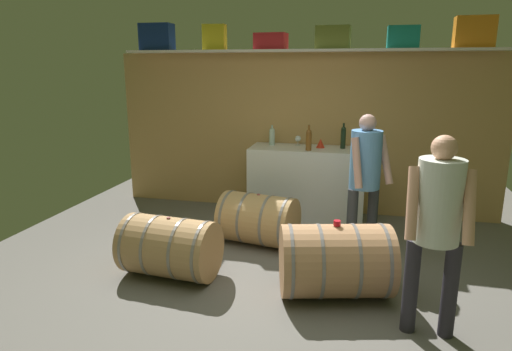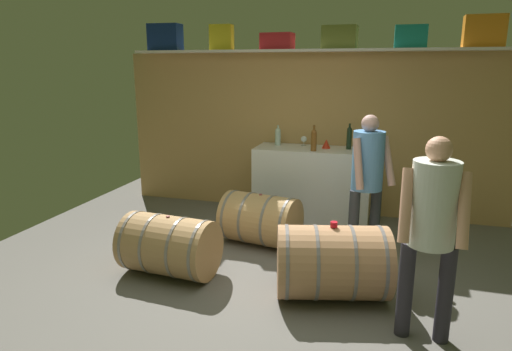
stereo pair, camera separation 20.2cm
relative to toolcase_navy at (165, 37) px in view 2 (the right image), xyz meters
The scene contains 21 objects.
ground_plane 3.57m from the toolcase_navy, 40.95° to the right, with size 6.40×8.26×0.02m, color #635F59.
back_wall_panel 2.39m from the toolcase_navy, ahead, with size 5.20×0.10×2.15m, color tan.
high_shelf_board 2.02m from the toolcase_navy, ahead, with size 4.78×0.40×0.03m, color silver.
toolcase_navy is the anchor object (origin of this frame).
toolcase_yellow 0.83m from the toolcase_navy, ahead, with size 0.30×0.18×0.33m, color yellow.
toolcase_red 1.60m from the toolcase_navy, ahead, with size 0.41×0.26×0.21m, color red.
toolcase_olive 2.39m from the toolcase_navy, ahead, with size 0.42×0.27×0.28m, color olive.
toolcase_teal 3.23m from the toolcase_navy, ahead, with size 0.37×0.25×0.27m, color #167D78.
toolcase_orange 4.02m from the toolcase_navy, ahead, with size 0.44×0.26×0.36m, color orange.
work_cabinet 2.86m from the toolcase_navy, ahead, with size 1.48×0.60×0.94m, color silver.
wine_bottle_dark 2.88m from the toolcase_navy, ahead, with size 0.07×0.07×0.33m.
wine_bottle_amber 2.54m from the toolcase_navy, 10.17° to the right, with size 0.07×0.07×0.32m.
wine_bottle_clear 2.09m from the toolcase_navy, ahead, with size 0.08×0.08×0.27m.
wine_glass 2.39m from the toolcase_navy, ahead, with size 0.08×0.08×0.13m.
red_funnel 2.67m from the toolcase_navy, ahead, with size 0.11×0.11×0.12m, color red.
wine_barrel_near 4.03m from the toolcase_navy, 40.46° to the right, with size 1.07×0.85×0.65m.
wine_barrel_far 2.97m from the toolcase_navy, 36.21° to the right, with size 0.92×0.71×0.59m.
wine_barrel_flank 3.23m from the toolcase_navy, 64.15° to the right, with size 0.93×0.65×0.59m.
tasting_cup 3.86m from the toolcase_navy, 40.45° to the right, with size 0.06×0.06×0.04m, color red.
winemaker_pouring 3.45m from the toolcase_navy, 23.82° to the right, with size 0.47×0.44×1.50m.
visitor_tasting 4.54m from the toolcase_navy, 38.61° to the right, with size 0.45×0.39×1.52m.
Camera 2 is at (0.99, -3.49, 1.97)m, focal length 31.41 mm.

